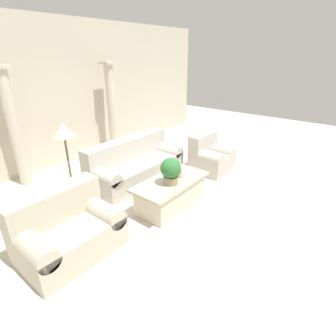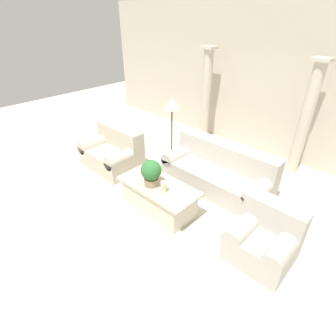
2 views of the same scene
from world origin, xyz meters
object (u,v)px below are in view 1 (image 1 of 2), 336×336
(sofa_long, at_px, (135,165))
(potted_plant, at_px, (171,170))
(loveseat, at_px, (67,230))
(coffee_table, at_px, (171,193))
(armchair, at_px, (210,156))
(floor_lamp, at_px, (64,136))

(sofa_long, height_order, potted_plant, potted_plant)
(loveseat, xyz_separation_m, coffee_table, (1.75, -0.35, -0.09))
(sofa_long, distance_m, loveseat, 2.29)
(potted_plant, bearing_deg, coffee_table, 36.08)
(potted_plant, bearing_deg, armchair, 10.01)
(floor_lamp, bearing_deg, coffee_table, -54.50)
(sofa_long, bearing_deg, coffee_table, -106.21)
(sofa_long, height_order, armchair, sofa_long)
(coffee_table, xyz_separation_m, armchair, (1.76, 0.26, 0.08))
(coffee_table, height_order, floor_lamp, floor_lamp)
(floor_lamp, distance_m, armchair, 3.13)
(loveseat, bearing_deg, potted_plant, -14.23)
(loveseat, xyz_separation_m, potted_plant, (1.66, -0.42, 0.39))
(loveseat, distance_m, armchair, 3.52)
(potted_plant, distance_m, armchair, 1.92)
(armchair, bearing_deg, coffee_table, -171.59)
(loveseat, height_order, coffee_table, loveseat)
(loveseat, xyz_separation_m, floor_lamp, (0.75, 1.05, 0.91))
(loveseat, height_order, potted_plant, potted_plant)
(armchair, bearing_deg, floor_lamp, 157.56)
(sofa_long, xyz_separation_m, armchair, (1.40, -0.97, 0.00))
(sofa_long, xyz_separation_m, potted_plant, (-0.45, -1.30, 0.40))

